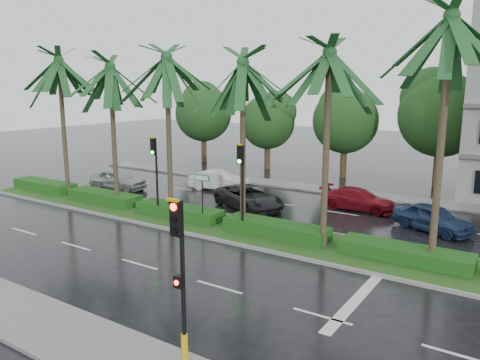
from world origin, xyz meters
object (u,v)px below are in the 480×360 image
Objects in this scene: signal_near at (180,274)px; car_white at (219,180)px; car_silver at (118,180)px; car_blue at (433,218)px; street_sign at (202,187)px; signal_median_left at (155,165)px; car_darkgrey at (249,197)px; car_red at (358,199)px.

signal_near is 1.06× the size of car_white.
car_silver is 20.59m from car_blue.
car_silver is at bearing 141.83° from signal_near.
signal_near is 1.09× the size of car_blue.
signal_median_left is at bearing -176.53° from street_sign.
signal_median_left is 1.06× the size of car_white.
signal_near is 22.33m from car_silver.
signal_median_left reaches higher than car_blue.
car_darkgrey is at bearing -94.96° from car_silver.
signal_median_left is 1.09× the size of car_blue.
car_red is at bearing -103.68° from car_white.
car_red is at bearing 94.86° from signal_near.
car_red is (-1.50, 17.66, -1.87)m from signal_near.
signal_median_left is 8.34m from car_white.
street_sign is 4.69m from car_darkgrey.
car_darkgrey is at bearing 116.02° from signal_near.
car_silver is (-10.50, 3.88, -1.41)m from street_sign.
signal_median_left is at bearing 134.02° from car_red.
car_red is (5.50, 7.79, -1.49)m from street_sign.
signal_median_left reaches higher than car_silver.
car_darkgrey is 1.13× the size of car_red.
car_white is 5.54m from car_darkgrey.
car_silver is at bearing 108.14° from car_white.
signal_median_left reaches higher than car_red.
signal_median_left is 8.83m from car_silver.
car_blue is (20.50, 1.90, -0.03)m from car_silver.
car_red is (16.00, 3.90, -0.07)m from car_silver.
car_red is 1.09× the size of car_blue.
car_blue is (3.00, 15.65, -1.82)m from signal_near.
car_white is at bearing 123.22° from signal_near.
signal_near is 0.88× the size of car_darkgrey.
car_white is at bearing 105.79° from car_blue.
car_white is at bearing 100.79° from signal_median_left.
car_blue is at bearing 79.15° from signal_near.
signal_near is 13.93m from signal_median_left.
street_sign is 9.03m from car_white.
car_blue is (13.00, 5.96, -2.31)m from signal_median_left.
signal_near is at bearing -54.66° from street_sign.
car_silver is (-17.50, 13.76, -1.79)m from signal_near.
car_white is 0.83× the size of car_darkgrey.
car_darkgrey reaches higher than car_white.
signal_median_left is (-10.00, 9.69, 0.49)m from signal_near.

